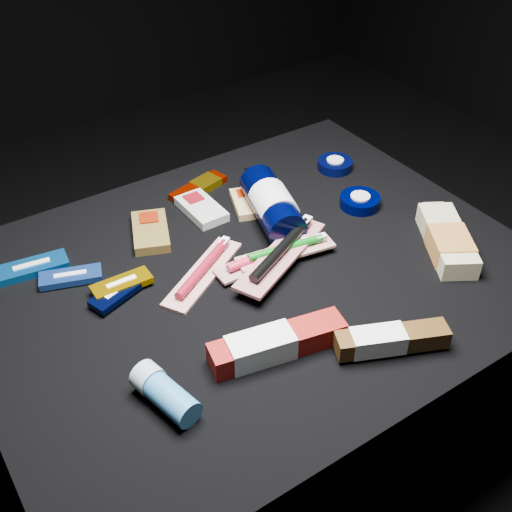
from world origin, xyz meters
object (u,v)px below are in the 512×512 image
bodywash_bottle (447,241)px  toothpaste_carton_red (272,345)px  deodorant_stick (165,393)px  lotion_bottle (272,205)px

bodywash_bottle → toothpaste_carton_red: (-0.42, -0.04, 0.00)m
deodorant_stick → toothpaste_carton_red: 0.18m
lotion_bottle → deodorant_stick: 0.48m
deodorant_stick → bodywash_bottle: bearing=-9.4°
lotion_bottle → toothpaste_carton_red: bearing=-108.9°
deodorant_stick → toothpaste_carton_red: bearing=-14.2°
lotion_bottle → bodywash_bottle: (0.22, -0.26, -0.02)m
toothpaste_carton_red → bodywash_bottle: bearing=16.5°
bodywash_bottle → deodorant_stick: 0.60m
lotion_bottle → bodywash_bottle: lotion_bottle is taller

